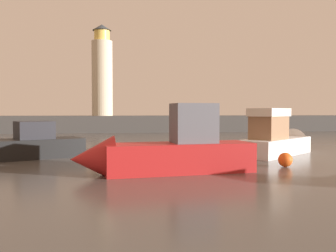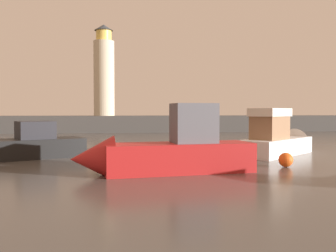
{
  "view_description": "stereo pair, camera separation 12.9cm",
  "coord_description": "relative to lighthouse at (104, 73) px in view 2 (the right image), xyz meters",
  "views": [
    {
      "loc": [
        -0.53,
        -2.96,
        2.93
      ],
      "look_at": [
        1.95,
        14.8,
        2.24
      ],
      "focal_mm": 39.53,
      "sensor_mm": 36.0,
      "label": 1
    },
    {
      "loc": [
        -0.41,
        -2.98,
        2.93
      ],
      "look_at": [
        1.95,
        14.8,
        2.24
      ],
      "focal_mm": 39.53,
      "sensor_mm": 36.0,
      "label": 2
    }
  ],
  "objects": [
    {
      "name": "ground_plane",
      "position": [
        2.57,
        -26.01,
        -8.65
      ],
      "size": [
        220.0,
        220.0,
        0.0
      ],
      "primitive_type": "plane",
      "color": "#4C4742"
    },
    {
      "name": "mooring_buoy",
      "position": [
        10.94,
        -36.43,
        -8.27
      ],
      "size": [
        0.76,
        0.76,
        0.76
      ],
      "primitive_type": "sphere",
      "color": "#EA5919",
      "rests_on": "ground_plane"
    },
    {
      "name": "motorboat_0",
      "position": [
        -5.08,
        -31.33,
        -7.88
      ],
      "size": [
        9.35,
        6.2,
        2.94
      ],
      "color": "black",
      "rests_on": "ground_plane"
    },
    {
      "name": "motorboat_2",
      "position": [
        4.19,
        -37.44,
        -7.64
      ],
      "size": [
        8.91,
        3.17,
        3.62
      ],
      "color": "#B21E1E",
      "rests_on": "ground_plane"
    },
    {
      "name": "motorboat_1",
      "position": [
        13.38,
        -30.61,
        -7.64
      ],
      "size": [
        7.73,
        7.08,
        3.61
      ],
      "color": "white",
      "rests_on": "ground_plane"
    },
    {
      "name": "lighthouse",
      "position": [
        0.0,
        0.0,
        0.0
      ],
      "size": [
        3.0,
        3.0,
        13.27
      ],
      "color": "beige",
      "rests_on": "breakwater"
    },
    {
      "name": "breakwater",
      "position": [
        2.57,
        0.0,
        -7.47
      ],
      "size": [
        88.81,
        6.3,
        2.36
      ],
      "primitive_type": "cube",
      "color": "#423F3D",
      "rests_on": "ground_plane"
    }
  ]
}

